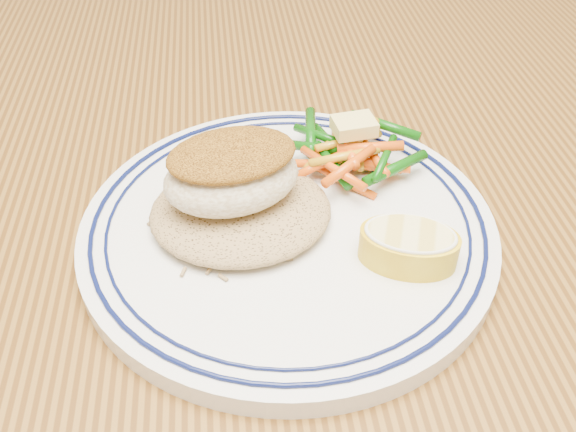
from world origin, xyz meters
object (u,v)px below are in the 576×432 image
(plate, at_px, (288,228))
(lemon_wedge, at_px, (409,245))
(vegetable_pile, at_px, (349,152))
(rice_pilaf, at_px, (241,208))
(dining_table, at_px, (304,306))
(fish_fillet, at_px, (232,172))

(plate, xyz_separation_m, lemon_wedge, (0.07, -0.04, 0.02))
(plate, xyz_separation_m, vegetable_pile, (0.05, 0.06, 0.02))
(rice_pilaf, xyz_separation_m, lemon_wedge, (0.10, -0.05, 0.00))
(rice_pilaf, bearing_deg, lemon_wedge, -26.12)
(dining_table, distance_m, plate, 0.11)
(rice_pilaf, bearing_deg, fish_fillet, 140.38)
(dining_table, height_order, fish_fillet, fish_fillet)
(plate, distance_m, vegetable_pile, 0.08)
(plate, distance_m, lemon_wedge, 0.08)
(fish_fillet, distance_m, vegetable_pile, 0.10)
(vegetable_pile, bearing_deg, lemon_wedge, -79.66)
(lemon_wedge, bearing_deg, rice_pilaf, 153.88)
(rice_pilaf, bearing_deg, plate, -8.16)
(rice_pilaf, distance_m, lemon_wedge, 0.11)
(plate, height_order, vegetable_pile, vegetable_pile)
(plate, height_order, rice_pilaf, rice_pilaf)
(fish_fillet, bearing_deg, plate, -12.60)
(plate, bearing_deg, rice_pilaf, 171.84)
(dining_table, relative_size, vegetable_pile, 14.57)
(plate, bearing_deg, lemon_wedge, -32.83)
(fish_fillet, height_order, vegetable_pile, fish_fillet)
(dining_table, height_order, plate, plate)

